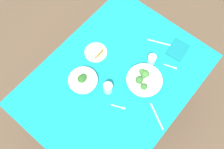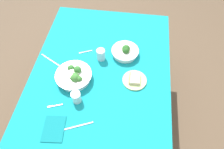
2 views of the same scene
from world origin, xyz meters
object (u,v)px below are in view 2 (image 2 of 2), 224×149
broccoli_bowl_far (125,51)px  broccoli_bowl_near (74,76)px  fork_by_far_bowl (54,106)px  water_glass_center (101,54)px  water_glass_side (76,97)px  table_knife_left (51,60)px  table_knife_right (78,126)px  fork_by_near_bowl (85,52)px  bread_side_plate (134,80)px  napkin_folded_upper (54,129)px

broccoli_bowl_far → broccoli_bowl_near: size_ratio=0.82×
fork_by_far_bowl → water_glass_center: bearing=-136.8°
water_glass_side → table_knife_left: bearing=-138.0°
table_knife_right → fork_by_near_bowl: bearing=-105.5°
broccoli_bowl_far → table_knife_left: broccoli_bowl_far is taller
bread_side_plate → fork_by_far_bowl: bread_side_plate is taller
water_glass_side → bread_side_plate: bearing=119.6°
bread_side_plate → table_knife_right: size_ratio=0.87×
table_knife_right → napkin_folded_upper: (0.04, -0.15, 0.00)m
broccoli_bowl_near → table_knife_right: size_ratio=1.29×
broccoli_bowl_near → bread_side_plate: size_ratio=1.49×
broccoli_bowl_near → table_knife_right: broccoli_bowl_near is taller
broccoli_bowl_far → fork_by_far_bowl: (0.54, -0.44, -0.03)m
broccoli_bowl_near → fork_by_far_bowl: (0.24, -0.09, -0.03)m
broccoli_bowl_near → fork_by_near_bowl: bearing=175.8°
bread_side_plate → water_glass_side: water_glass_side is taller
table_knife_left → napkin_folded_upper: napkin_folded_upper is taller
fork_by_far_bowl → broccoli_bowl_far: bearing=-147.8°
water_glass_center → napkin_folded_upper: 0.67m
fork_by_far_bowl → napkin_folded_upper: size_ratio=0.58×
broccoli_bowl_far → napkin_folded_upper: size_ratio=1.25×
fork_by_near_bowl → table_knife_left: 0.29m
napkin_folded_upper → broccoli_bowl_near: bearing=174.0°
broccoli_bowl_near → table_knife_left: size_ratio=1.28×
bread_side_plate → napkin_folded_upper: bearing=-47.6°
bread_side_plate → table_knife_left: size_ratio=0.86×
water_glass_side → napkin_folded_upper: water_glass_side is taller
bread_side_plate → water_glass_center: water_glass_center is taller
water_glass_center → broccoli_bowl_near: bearing=-36.1°
fork_by_far_bowl → bread_side_plate: bearing=-170.4°
fork_by_far_bowl → napkin_folded_upper: (0.16, 0.05, 0.00)m
water_glass_center → fork_by_far_bowl: bearing=-28.3°
broccoli_bowl_far → water_glass_side: 0.56m
broccoli_bowl_near → napkin_folded_upper: size_ratio=1.53×
water_glass_side → table_knife_right: size_ratio=0.41×
table_knife_left → fork_by_far_bowl: bearing=-40.4°
fork_by_near_bowl → table_knife_right: same height
bread_side_plate → table_knife_right: (0.41, -0.34, -0.01)m
water_glass_center → water_glass_side: water_glass_center is taller
bread_side_plate → water_glass_center: size_ratio=1.90×
water_glass_center → table_knife_left: size_ratio=0.45×
broccoli_bowl_far → napkin_folded_upper: broccoli_bowl_far is taller
fork_by_far_bowl → table_knife_left: size_ratio=0.49×
water_glass_center → table_knife_right: (0.59, -0.06, -0.05)m
fork_by_far_bowl → table_knife_left: same height
water_glass_side → napkin_folded_upper: 0.25m
water_glass_side → fork_by_near_bowl: water_glass_side is taller
broccoli_bowl_far → table_knife_left: 0.61m
bread_side_plate → napkin_folded_upper: 0.67m
broccoli_bowl_far → fork_by_near_bowl: size_ratio=2.10×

